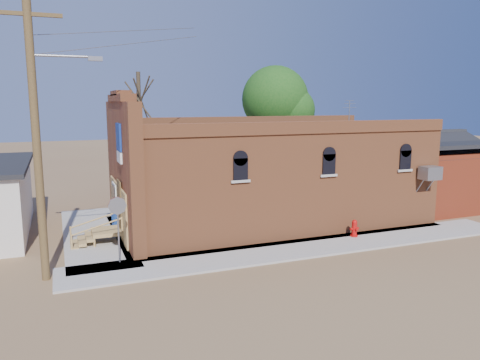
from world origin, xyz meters
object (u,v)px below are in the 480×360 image
object	(u,v)px
brick_bar	(265,174)
utility_pole	(38,135)
trash_barrel	(118,223)
fire_hydrant	(354,228)
stop_sign	(118,212)

from	to	relation	value
brick_bar	utility_pole	distance (m)	10.96
utility_pole	trash_barrel	xyz separation A→B (m)	(2.84, 4.77, -4.30)
fire_hydrant	brick_bar	bearing A→B (deg)	116.04
brick_bar	fire_hydrant	size ratio (longest dim) A/B	22.27
fire_hydrant	trash_barrel	bearing A→B (deg)	149.50
fire_hydrant	stop_sign	world-z (taller)	stop_sign
utility_pole	stop_sign	size ratio (longest dim) A/B	3.73
brick_bar	trash_barrel	bearing A→B (deg)	176.10
brick_bar	stop_sign	size ratio (longest dim) A/B	6.81
brick_bar	stop_sign	world-z (taller)	brick_bar
utility_pole	fire_hydrant	bearing A→B (deg)	1.19
brick_bar	fire_hydrant	world-z (taller)	brick_bar
brick_bar	utility_pole	size ratio (longest dim) A/B	1.82
utility_pole	trash_barrel	distance (m)	7.02
brick_bar	stop_sign	xyz separation A→B (m)	(-7.39, -3.69, -0.41)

